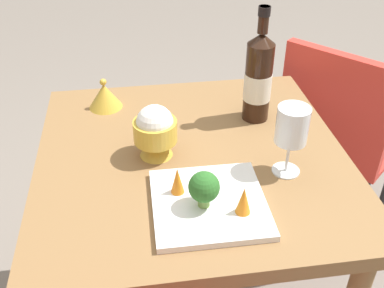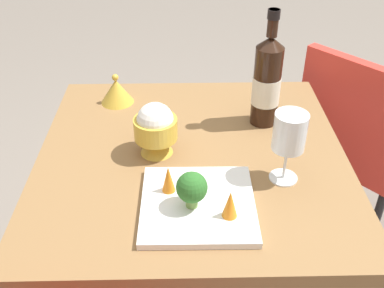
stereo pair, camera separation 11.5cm
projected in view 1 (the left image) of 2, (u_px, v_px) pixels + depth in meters
dining_table at (192, 184)px, 1.23m from camera, size 0.79×0.79×0.75m
chair_near_window at (337, 129)px, 1.68m from camera, size 0.56×0.56×0.85m
wine_bottle at (258, 77)px, 1.25m from camera, size 0.08×0.08×0.33m
wine_glass at (292, 127)px, 1.04m from camera, size 0.08×0.08×0.18m
rice_bowl at (155, 130)px, 1.13m from camera, size 0.11×0.11×0.14m
rice_bowl_lid at (105, 96)px, 1.35m from camera, size 0.10×0.10×0.09m
serving_plate at (209, 203)px, 1.01m from camera, size 0.25×0.25×0.02m
broccoli_floret at (204, 188)px, 0.96m from camera, size 0.07×0.07×0.09m
carrot_garnish_left at (177, 180)px, 1.01m from camera, size 0.03×0.03×0.07m
carrot_garnish_right at (244, 200)px, 0.95m from camera, size 0.03×0.03×0.07m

